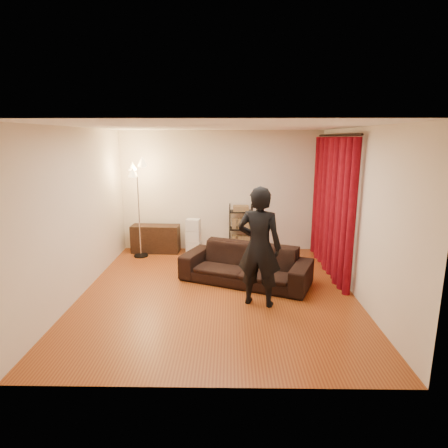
{
  "coord_description": "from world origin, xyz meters",
  "views": [
    {
      "loc": [
        0.2,
        -5.9,
        2.53
      ],
      "look_at": [
        0.1,
        0.3,
        1.1
      ],
      "focal_mm": 30.0,
      "sensor_mm": 36.0,
      "label": 1
    }
  ],
  "objects_px": {
    "sofa": "(245,264)",
    "media_cabinet": "(156,239)",
    "storage_boxes": "(194,236)",
    "floor_lamp": "(139,210)",
    "person": "(259,247)",
    "wire_shelf": "(241,229)"
  },
  "relations": [
    {
      "from": "sofa",
      "to": "media_cabinet",
      "type": "bearing_deg",
      "value": 159.88
    },
    {
      "from": "storage_boxes",
      "to": "floor_lamp",
      "type": "height_order",
      "value": "floor_lamp"
    },
    {
      "from": "sofa",
      "to": "person",
      "type": "relative_size",
      "value": 1.23
    },
    {
      "from": "person",
      "to": "floor_lamp",
      "type": "xyz_separation_m",
      "value": [
        -2.38,
        2.36,
        0.1
      ]
    },
    {
      "from": "media_cabinet",
      "to": "storage_boxes",
      "type": "relative_size",
      "value": 1.36
    },
    {
      "from": "media_cabinet",
      "to": "sofa",
      "type": "bearing_deg",
      "value": -39.61
    },
    {
      "from": "media_cabinet",
      "to": "wire_shelf",
      "type": "height_order",
      "value": "wire_shelf"
    },
    {
      "from": "sofa",
      "to": "media_cabinet",
      "type": "xyz_separation_m",
      "value": [
        -1.95,
        1.79,
        -0.02
      ]
    },
    {
      "from": "person",
      "to": "floor_lamp",
      "type": "bearing_deg",
      "value": -27.39
    },
    {
      "from": "media_cabinet",
      "to": "storage_boxes",
      "type": "bearing_deg",
      "value": -1.32
    },
    {
      "from": "floor_lamp",
      "to": "media_cabinet",
      "type": "bearing_deg",
      "value": 51.33
    },
    {
      "from": "storage_boxes",
      "to": "media_cabinet",
      "type": "bearing_deg",
      "value": 175.78
    },
    {
      "from": "person",
      "to": "storage_boxes",
      "type": "relative_size",
      "value": 2.36
    },
    {
      "from": "storage_boxes",
      "to": "wire_shelf",
      "type": "height_order",
      "value": "wire_shelf"
    },
    {
      "from": "person",
      "to": "wire_shelf",
      "type": "bearing_deg",
      "value": -68.55
    },
    {
      "from": "media_cabinet",
      "to": "storage_boxes",
      "type": "xyz_separation_m",
      "value": [
        0.87,
        -0.06,
        0.08
      ]
    },
    {
      "from": "storage_boxes",
      "to": "wire_shelf",
      "type": "bearing_deg",
      "value": 6.2
    },
    {
      "from": "wire_shelf",
      "to": "floor_lamp",
      "type": "height_order",
      "value": "floor_lamp"
    },
    {
      "from": "person",
      "to": "wire_shelf",
      "type": "height_order",
      "value": "person"
    },
    {
      "from": "person",
      "to": "wire_shelf",
      "type": "distance_m",
      "value": 2.78
    },
    {
      "from": "floor_lamp",
      "to": "storage_boxes",
      "type": "bearing_deg",
      "value": 13.34
    },
    {
      "from": "storage_boxes",
      "to": "sofa",
      "type": "bearing_deg",
      "value": -57.86
    }
  ]
}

